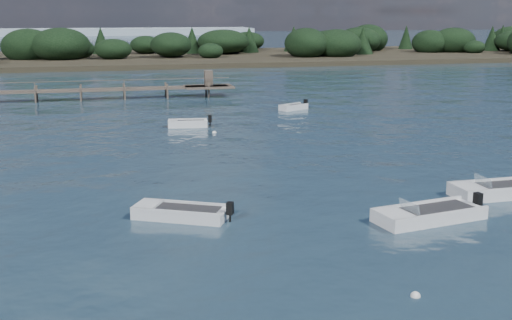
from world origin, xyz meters
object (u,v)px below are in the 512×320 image
object	(u,v)px
tender_far_white	(188,125)
tender_far_grey_b	(293,108)
dinghy_mid_white_a	(429,217)
dinghy_mid_white_b	(501,192)
dinghy_mid_grey	(181,215)

from	to	relation	value
tender_far_white	tender_far_grey_b	xyz separation A→B (m)	(10.47, 6.55, -0.01)
tender_far_white	tender_far_grey_b	distance (m)	12.35
tender_far_white	dinghy_mid_white_a	bearing A→B (deg)	-74.36
dinghy_mid_white_b	dinghy_mid_grey	distance (m)	15.52
tender_far_white	dinghy_mid_grey	bearing A→B (deg)	-98.45
dinghy_mid_grey	tender_far_grey_b	distance (m)	31.82
dinghy_mid_white_b	dinghy_mid_grey	bearing A→B (deg)	179.32
dinghy_mid_white_a	tender_far_grey_b	bearing A→B (deg)	83.68
dinghy_mid_white_b	dinghy_mid_grey	xyz separation A→B (m)	(-15.52, 0.18, -0.02)
tender_far_white	tender_far_grey_b	world-z (taller)	tender_far_white
tender_far_white	dinghy_mid_grey	size ratio (longest dim) A/B	0.80
dinghy_mid_grey	tender_far_white	bearing A→B (deg)	81.55
dinghy_mid_white_a	tender_far_grey_b	xyz separation A→B (m)	(3.49, 31.48, -0.01)
dinghy_mid_white_b	tender_far_grey_b	size ratio (longest dim) A/B	1.75
tender_far_white	dinghy_mid_grey	xyz separation A→B (m)	(-3.29, -22.15, -0.01)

